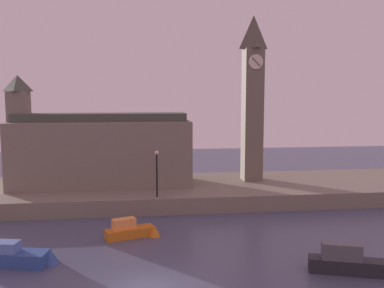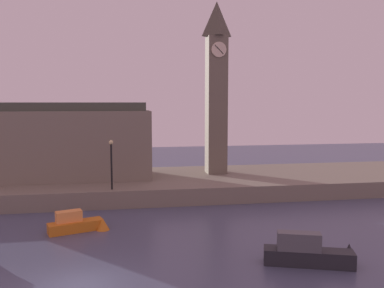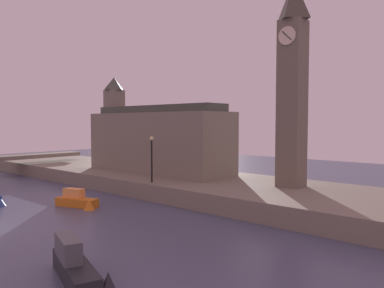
{
  "view_description": "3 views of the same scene",
  "coord_description": "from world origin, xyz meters",
  "px_view_note": "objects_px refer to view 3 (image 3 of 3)",
  "views": [
    {
      "loc": [
        -0.37,
        -21.74,
        10.47
      ],
      "look_at": [
        4.59,
        17.59,
        5.91
      ],
      "focal_mm": 39.03,
      "sensor_mm": 36.0,
      "label": 1
    },
    {
      "loc": [
        2.18,
        -19.23,
        8.8
      ],
      "look_at": [
        7.84,
        14.47,
        5.27
      ],
      "focal_mm": 37.97,
      "sensor_mm": 36.0,
      "label": 2
    },
    {
      "loc": [
        26.37,
        -7.99,
        6.9
      ],
      "look_at": [
        6.4,
        14.44,
        5.21
      ],
      "focal_mm": 35.35,
      "sensor_mm": 36.0,
      "label": 3
    }
  ],
  "objects_px": {
    "boat_barge_dark": "(78,268)",
    "streetlamp": "(152,154)",
    "clock_tower": "(292,80)",
    "parliament_hall": "(155,139)",
    "boat_patrol_orange": "(79,201)"
  },
  "relations": [
    {
      "from": "boat_barge_dark",
      "to": "clock_tower",
      "type": "bearing_deg",
      "value": 91.79
    },
    {
      "from": "parliament_hall",
      "to": "boat_barge_dark",
      "type": "relative_size",
      "value": 3.27
    },
    {
      "from": "clock_tower",
      "to": "parliament_hall",
      "type": "bearing_deg",
      "value": -177.54
    },
    {
      "from": "clock_tower",
      "to": "boat_barge_dark",
      "type": "distance_m",
      "value": 22.9
    },
    {
      "from": "clock_tower",
      "to": "streetlamp",
      "type": "xyz_separation_m",
      "value": [
        -10.41,
        -6.4,
        -6.36
      ]
    },
    {
      "from": "parliament_hall",
      "to": "streetlamp",
      "type": "height_order",
      "value": "parliament_hall"
    },
    {
      "from": "boat_patrol_orange",
      "to": "boat_barge_dark",
      "type": "bearing_deg",
      "value": -31.64
    },
    {
      "from": "clock_tower",
      "to": "parliament_hall",
      "type": "distance_m",
      "value": 16.96
    },
    {
      "from": "boat_patrol_orange",
      "to": "boat_barge_dark",
      "type": "xyz_separation_m",
      "value": [
        13.09,
        -8.07,
        0.15
      ]
    },
    {
      "from": "parliament_hall",
      "to": "boat_patrol_orange",
      "type": "relative_size",
      "value": 4.09
    },
    {
      "from": "clock_tower",
      "to": "streetlamp",
      "type": "height_order",
      "value": "clock_tower"
    },
    {
      "from": "streetlamp",
      "to": "boat_barge_dark",
      "type": "relative_size",
      "value": 0.77
    },
    {
      "from": "boat_barge_dark",
      "to": "streetlamp",
      "type": "bearing_deg",
      "value": 127.72
    },
    {
      "from": "parliament_hall",
      "to": "boat_patrol_orange",
      "type": "distance_m",
      "value": 13.3
    },
    {
      "from": "clock_tower",
      "to": "boat_barge_dark",
      "type": "bearing_deg",
      "value": -88.21
    }
  ]
}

